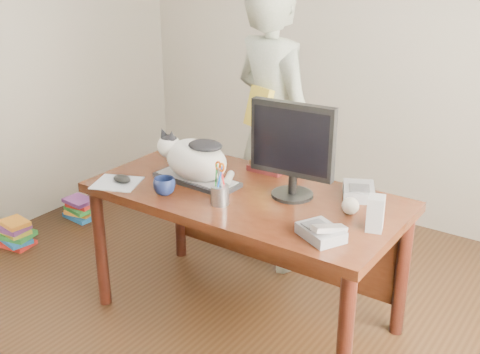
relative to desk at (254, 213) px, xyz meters
name	(u,v)px	position (x,y,z in m)	size (l,w,h in m)	color
room	(161,102)	(0.00, -0.68, 0.75)	(4.50, 4.50, 4.50)	black
desk	(254,213)	(0.00, 0.00, 0.00)	(1.60, 0.80, 0.75)	black
keyboard	(197,180)	(-0.29, -0.11, 0.16)	(0.48, 0.20, 0.03)	black
cat	(194,158)	(-0.31, -0.11, 0.28)	(0.47, 0.24, 0.27)	white
monitor	(292,145)	(0.22, -0.01, 0.42)	(0.43, 0.23, 0.49)	black
pen_cup	(220,192)	(-0.02, -0.27, 0.21)	(0.11, 0.11, 0.22)	#929297
mousepad	(117,183)	(-0.62, -0.37, 0.15)	(0.29, 0.28, 0.01)	silver
mouse	(122,179)	(-0.60, -0.35, 0.17)	(0.12, 0.10, 0.04)	black
coffee_mug	(164,186)	(-0.32, -0.33, 0.19)	(0.11, 0.11, 0.09)	black
phone	(322,232)	(0.55, -0.31, 0.18)	(0.24, 0.22, 0.09)	slate
speaker	(375,213)	(0.71, -0.10, 0.23)	(0.09, 0.10, 0.16)	#A3A3A6
baseball	(350,206)	(0.55, -0.01, 0.19)	(0.08, 0.08, 0.08)	white
book_stack	(269,165)	(-0.07, 0.25, 0.18)	(0.21, 0.16, 0.08)	#4C1414
calculator	(359,191)	(0.50, 0.20, 0.18)	(0.22, 0.25, 0.06)	slate
person	(274,127)	(-0.23, 0.57, 0.29)	(0.65, 0.43, 1.78)	beige
held_book	(259,107)	(-0.23, 0.40, 0.45)	(0.19, 0.15, 0.23)	gold
book_pile_a	(15,234)	(-1.75, -0.28, -0.51)	(0.27, 0.22, 0.18)	red
book_pile_b	(81,209)	(-1.72, 0.27, -0.53)	(0.26, 0.20, 0.15)	#1C60A9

